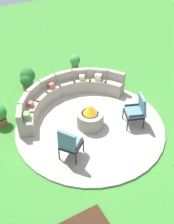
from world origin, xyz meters
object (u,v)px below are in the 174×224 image
fire_pit (90,118)px  lounge_chair_front_right (137,110)px  potted_plant_0 (27,81)px  potted_plant_2 (28,77)px  potted_plant_3 (75,62)px  curved_stone_bench (64,94)px  lounge_chair_front_left (69,143)px

fire_pit → lounge_chair_front_right: 1.43m
potted_plant_0 → potted_plant_2: size_ratio=0.84×
potted_plant_3 → potted_plant_0: bearing=-170.9°
fire_pit → curved_stone_bench: size_ratio=0.20×
lounge_chair_front_left → lounge_chair_front_right: (2.40, 0.26, -0.02)m
potted_plant_3 → lounge_chair_front_left: bearing=-118.9°
curved_stone_bench → potted_plant_0: bearing=121.5°
potted_plant_2 → curved_stone_bench: bearing=-63.7°
lounge_chair_front_right → potted_plant_2: size_ratio=1.37×
potted_plant_0 → potted_plant_3: 2.15m
curved_stone_bench → lounge_chair_front_right: size_ratio=3.87×
fire_pit → potted_plant_0: fire_pit is taller
fire_pit → potted_plant_0: size_ratio=1.28×
fire_pit → lounge_chair_front_left: lounge_chair_front_left is taller
lounge_chair_front_left → curved_stone_bench: bearing=119.3°
potted_plant_0 → fire_pit: bearing=-70.7°
curved_stone_bench → potted_plant_2: 1.69m
curved_stone_bench → potted_plant_3: 2.14m
lounge_chair_front_left → potted_plant_3: size_ratio=1.64×
lounge_chair_front_right → potted_plant_2: lounge_chair_front_right is taller
curved_stone_bench → potted_plant_0: (-0.84, 1.37, -0.03)m
curved_stone_bench → potted_plant_3: bearing=53.2°
potted_plant_0 → potted_plant_3: bearing=9.1°
potted_plant_3 → lounge_chair_front_right: bearing=-87.7°
lounge_chair_front_left → potted_plant_2: size_ratio=1.47×
lounge_chair_front_left → lounge_chair_front_right: bearing=57.8°
lounge_chair_front_right → potted_plant_3: bearing=23.2°
curved_stone_bench → lounge_chair_front_left: bearing=-112.2°
lounge_chair_front_right → potted_plant_0: bearing=54.2°
fire_pit → potted_plant_3: (1.12, 3.20, 0.03)m
curved_stone_bench → potted_plant_0: 1.61m
fire_pit → potted_plant_2: fire_pit is taller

